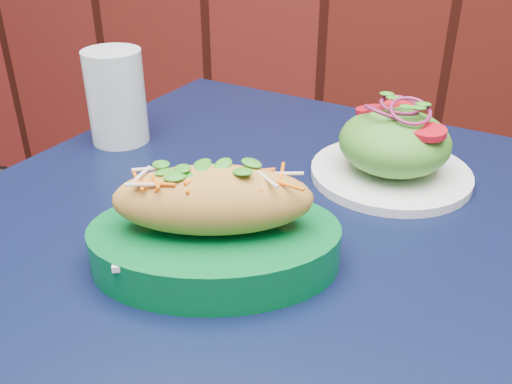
# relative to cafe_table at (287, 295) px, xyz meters

# --- Properties ---
(cafe_table) EXTENTS (1.00, 1.00, 0.75)m
(cafe_table) POSITION_rel_cafe_table_xyz_m (0.00, 0.00, 0.00)
(cafe_table) COLOR black
(cafe_table) RESTS_ON ground
(banh_mi_basket) EXTENTS (0.28, 0.22, 0.12)m
(banh_mi_basket) POSITION_rel_cafe_table_xyz_m (-0.06, -0.07, 0.13)
(banh_mi_basket) COLOR #046129
(banh_mi_basket) RESTS_ON cafe_table
(salad_plate) EXTENTS (0.21, 0.21, 0.10)m
(salad_plate) POSITION_rel_cafe_table_xyz_m (0.10, 0.16, 0.13)
(salad_plate) COLOR white
(salad_plate) RESTS_ON cafe_table
(water_glass) EXTENTS (0.08, 0.08, 0.13)m
(water_glass) POSITION_rel_cafe_table_xyz_m (-0.29, 0.19, 0.15)
(water_glass) COLOR silver
(water_glass) RESTS_ON cafe_table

